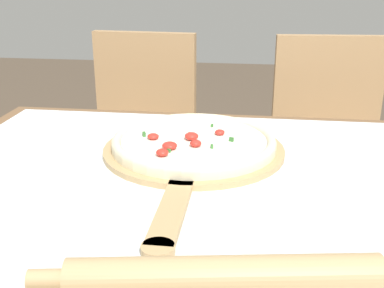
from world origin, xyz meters
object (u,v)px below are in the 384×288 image
pizza_peel (192,153)px  chair_right (328,147)px  pizza (194,141)px  chair_left (140,139)px  rolling_pin (224,277)px

pizza_peel → chair_right: bearing=60.1°
pizza → chair_left: size_ratio=0.40×
chair_left → chair_right: bearing=4.3°
pizza_peel → pizza: pizza is taller
pizza_peel → chair_left: bearing=112.8°
pizza_peel → pizza: (-0.00, 0.02, 0.02)m
pizza_peel → chair_left: 0.77m
rolling_pin → chair_right: chair_right is taller
pizza → rolling_pin: rolling_pin is taller
pizza_peel → chair_left: (-0.28, 0.68, -0.22)m
pizza → chair_right: (0.39, 0.65, -0.24)m
chair_right → rolling_pin: bearing=-108.4°
rolling_pin → chair_right: (0.29, 1.13, -0.24)m
chair_right → chair_left: bearing=176.1°
pizza → chair_right: bearing=59.2°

